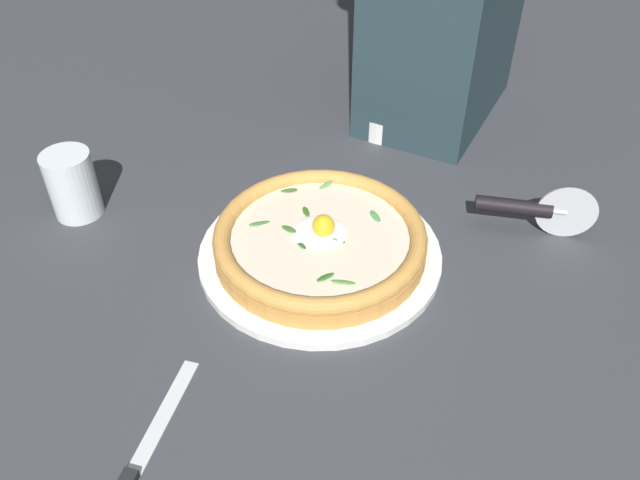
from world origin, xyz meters
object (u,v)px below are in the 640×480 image
Objects in this scene: pizza at (320,239)px; pizza_cutter at (530,208)px; side_bowl at (388,119)px; table_knife at (133,471)px; drinking_glass at (74,189)px.

pizza_cutter reaches higher than pizza.
side_bowl is (0.05, -0.36, -0.01)m from pizza.
table_knife is (0.02, 0.38, -0.03)m from pizza.
pizza is 1.31× the size of table_knife.
side_bowl is 0.50× the size of table_knife.
pizza_cutter is 0.67m from drinking_glass.
side_bowl is at bearing -82.86° from pizza.
pizza reaches higher than side_bowl.
drinking_glass is at bearing 10.87° from pizza.
table_knife is at bearing 138.64° from drinking_glass.
drinking_glass is (0.35, -0.31, 0.04)m from table_knife.
pizza_cutter is (-0.24, -0.19, 0.01)m from pizza.
pizza_cutter reaches higher than table_knife.
table_knife is at bearing 86.33° from pizza.
drinking_glass reaches higher than table_knife.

